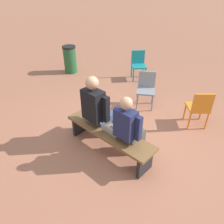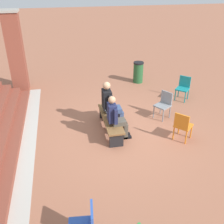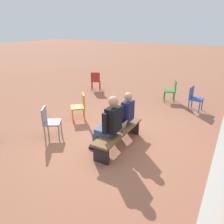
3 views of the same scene
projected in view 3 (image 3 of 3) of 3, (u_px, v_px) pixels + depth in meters
ground_plane at (109, 140)px, 5.71m from camera, size 60.00×60.00×0.00m
concrete_strip at (220, 176)px, 4.36m from camera, size 7.08×0.40×0.01m
bench at (119, 133)px, 5.29m from camera, size 1.80×0.44×0.45m
person_student at (124, 115)px, 5.51m from camera, size 0.51×0.64×1.29m
person_adult at (109, 123)px, 4.91m from camera, size 0.58×0.73×1.40m
laptop at (121, 127)px, 5.30m from camera, size 0.32×0.29×0.21m
plastic_chair_near_bench_right at (96, 80)px, 9.82m from camera, size 0.57×0.57×0.84m
plastic_chair_near_bench_left at (49, 120)px, 5.69m from camera, size 0.58×0.58×0.84m
plastic_chair_mid_courtyard at (194, 97)px, 7.51m from camera, size 0.46×0.46×0.84m
plastic_chair_far_right at (172, 89)px, 8.39m from camera, size 0.54×0.54×0.84m
plastic_chair_foreground at (80, 105)px, 6.76m from camera, size 0.59×0.59×0.84m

